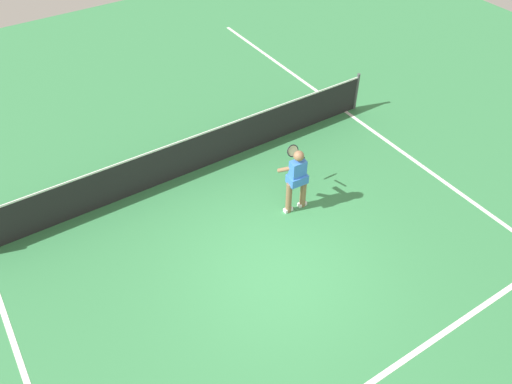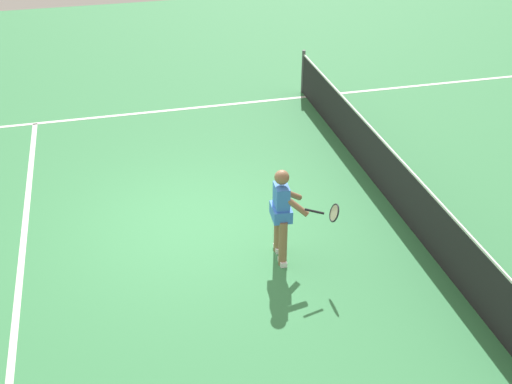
{
  "view_description": "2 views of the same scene",
  "coord_description": "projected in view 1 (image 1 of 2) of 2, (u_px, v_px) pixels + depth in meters",
  "views": [
    {
      "loc": [
        -3.83,
        -5.09,
        7.78
      ],
      "look_at": [
        0.28,
        1.27,
        0.96
      ],
      "focal_mm": 36.21,
      "sensor_mm": 36.0,
      "label": 1
    },
    {
      "loc": [
        9.14,
        -1.08,
        6.16
      ],
      "look_at": [
        0.79,
        0.99,
        0.94
      ],
      "focal_mm": 45.76,
      "sensor_mm": 36.0,
      "label": 2
    }
  ],
  "objects": [
    {
      "name": "court_net",
      "position": [
        191.0,
        155.0,
        11.83
      ],
      "size": [
        10.06,
        0.08,
        1.05
      ],
      "color": "#4C4C51",
      "rests_on": "ground"
    },
    {
      "name": "sideline_right_marking",
      "position": [
        447.0,
        184.0,
        11.82
      ],
      "size": [
        0.1,
        19.79,
        0.01
      ],
      "primitive_type": "cube",
      "color": "white",
      "rests_on": "ground"
    },
    {
      "name": "tennis_player",
      "position": [
        297.0,
        178.0,
        10.69
      ],
      "size": [
        0.81,
        0.92,
        1.55
      ],
      "color": "#8C6647",
      "rests_on": "ground"
    },
    {
      "name": "service_line_marking",
      "position": [
        374.0,
        380.0,
        8.26
      ],
      "size": [
        9.38,
        0.1,
        0.01
      ],
      "primitive_type": "cube",
      "color": "white",
      "rests_on": "ground"
    },
    {
      "name": "ground_plane",
      "position": [
        279.0,
        271.0,
        9.93
      ],
      "size": [
        28.33,
        28.33,
        0.0
      ],
      "primitive_type": "plane",
      "color": "#38844C"
    }
  ]
}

